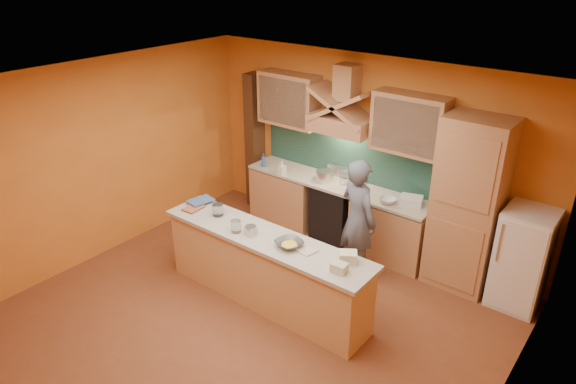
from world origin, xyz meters
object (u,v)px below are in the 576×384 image
Objects in this scene: fridge at (522,259)px; person at (358,219)px; stove at (336,211)px; mixing_bowl at (289,244)px; kitchen_scale at (251,231)px.

fridge is 0.77× the size of person.
mixing_bowl reaches higher than stove.
person is at bearing 55.61° from kitchen_scale.
mixing_bowl is at bearing 1.49° from kitchen_scale.
fridge is (2.70, 0.00, 0.20)m from stove.
fridge reaches higher than kitchen_scale.
stove is at bearing 106.95° from mixing_bowl.
person reaches higher than stove.
stove is 7.58× the size of kitchen_scale.
fridge is 10.96× the size of kitchen_scale.
person is at bearing -41.09° from stove.
kitchen_scale is (-0.72, -1.31, 0.15)m from person.
person is 1.26m from mixing_bowl.
mixing_bowl is (0.58, -1.91, 0.53)m from stove.
kitchen_scale is at bearing -88.61° from stove.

